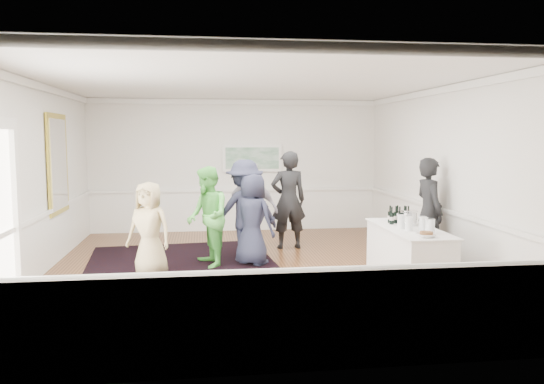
{
  "coord_description": "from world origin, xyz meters",
  "views": [
    {
      "loc": [
        -0.8,
        -8.91,
        2.31
      ],
      "look_at": [
        0.4,
        0.2,
        1.34
      ],
      "focal_mm": 35.0,
      "sensor_mm": 36.0,
      "label": 1
    }
  ],
  "objects": [
    {
      "name": "bartender",
      "position": [
        3.2,
        0.0,
        0.97
      ],
      "size": [
        0.52,
        0.74,
        1.93
      ],
      "primitive_type": "imported",
      "rotation": [
        0.0,
        0.0,
        1.65
      ],
      "color": "black",
      "rests_on": "floor"
    },
    {
      "name": "wall_back",
      "position": [
        0.0,
        4.0,
        1.6
      ],
      "size": [
        7.0,
        0.02,
        3.2
      ],
      "primitive_type": "cube",
      "color": "white",
      "rests_on": "floor"
    },
    {
      "name": "guest_tan",
      "position": [
        -1.69,
        -0.13,
        0.79
      ],
      "size": [
        0.9,
        0.77,
        1.57
      ],
      "primitive_type": "imported",
      "rotation": [
        0.0,
        0.0,
        -0.42
      ],
      "color": "tan",
      "rests_on": "floor"
    },
    {
      "name": "guest_lilac",
      "position": [
        0.13,
        1.15,
        0.91
      ],
      "size": [
        1.15,
        0.9,
        1.82
      ],
      "primitive_type": "imported",
      "rotation": [
        0.0,
        0.0,
        2.63
      ],
      "color": "#B2ACC1",
      "rests_on": "floor"
    },
    {
      "name": "wall_right",
      "position": [
        3.5,
        0.0,
        1.6
      ],
      "size": [
        0.02,
        8.0,
        3.2
      ],
      "primitive_type": "cube",
      "color": "white",
      "rests_on": "floor"
    },
    {
      "name": "wine_bottles",
      "position": [
        2.48,
        -0.44,
        1.0
      ],
      "size": [
        0.39,
        0.24,
        0.31
      ],
      "color": "black",
      "rests_on": "serving_table"
    },
    {
      "name": "wainscoting",
      "position": [
        0.0,
        0.0,
        0.5
      ],
      "size": [
        7.0,
        8.0,
        1.0
      ],
      "primitive_type": null,
      "color": "white",
      "rests_on": "floor"
    },
    {
      "name": "ice_bucket",
      "position": [
        2.56,
        -0.66,
        0.96
      ],
      "size": [
        0.26,
        0.26,
        0.25
      ],
      "primitive_type": "cylinder",
      "color": "silver",
      "rests_on": "serving_table"
    },
    {
      "name": "juice_pitchers",
      "position": [
        2.49,
        -1.21,
        0.97
      ],
      "size": [
        0.4,
        0.59,
        0.24
      ],
      "color": "#6FA63B",
      "rests_on": "serving_table"
    },
    {
      "name": "guest_navy",
      "position": [
        0.08,
        0.44,
        0.83
      ],
      "size": [
        0.96,
        0.93,
        1.66
      ],
      "primitive_type": "imported",
      "rotation": [
        0.0,
        0.0,
        2.42
      ],
      "color": "#212337",
      "rests_on": "floor"
    },
    {
      "name": "guest_dark_b",
      "position": [
        0.94,
        1.76,
        1.01
      ],
      "size": [
        0.77,
        0.54,
        2.01
      ],
      "primitive_type": "imported",
      "rotation": [
        0.0,
        0.0,
        3.22
      ],
      "color": "black",
      "rests_on": "floor"
    },
    {
      "name": "floor",
      "position": [
        0.0,
        0.0,
        0.0
      ],
      "size": [
        8.0,
        8.0,
        0.0
      ],
      "primitive_type": "plane",
      "color": "brown",
      "rests_on": "ground"
    },
    {
      "name": "landscape_painting",
      "position": [
        0.4,
        3.95,
        1.78
      ],
      "size": [
        1.44,
        0.06,
        0.66
      ],
      "color": "white",
      "rests_on": "wall_back"
    },
    {
      "name": "nut_bowl",
      "position": [
        2.42,
        -1.67,
        0.89
      ],
      "size": [
        0.28,
        0.28,
        0.08
      ],
      "color": "white",
      "rests_on": "serving_table"
    },
    {
      "name": "serving_table",
      "position": [
        2.48,
        -0.87,
        0.43
      ],
      "size": [
        0.8,
        2.09,
        0.85
      ],
      "color": "white",
      "rests_on": "floor"
    },
    {
      "name": "guest_green",
      "position": [
        -0.73,
        0.41,
        0.89
      ],
      "size": [
        0.87,
        1.01,
        1.79
      ],
      "primitive_type": "imported",
      "rotation": [
        0.0,
        0.0,
        -1.33
      ],
      "color": "#5FD254",
      "rests_on": "floor"
    },
    {
      "name": "area_rug",
      "position": [
        -1.16,
        0.24,
        0.01
      ],
      "size": [
        3.73,
        4.67,
        0.02
      ],
      "primitive_type": "cube",
      "rotation": [
        0.0,
        0.0,
        0.1
      ],
      "color": "black",
      "rests_on": "floor"
    },
    {
      "name": "wall_front",
      "position": [
        0.0,
        -4.0,
        1.6
      ],
      "size": [
        7.0,
        0.02,
        3.2
      ],
      "primitive_type": "cube",
      "color": "white",
      "rests_on": "floor"
    },
    {
      "name": "wall_left",
      "position": [
        -3.5,
        0.0,
        1.6
      ],
      "size": [
        0.02,
        8.0,
        3.2
      ],
      "primitive_type": "cube",
      "color": "white",
      "rests_on": "floor"
    },
    {
      "name": "mirror",
      "position": [
        -3.45,
        1.3,
        1.8
      ],
      "size": [
        0.05,
        1.25,
        1.85
      ],
      "color": "gold",
      "rests_on": "wall_left"
    },
    {
      "name": "guest_dark_a",
      "position": [
        -0.04,
        0.69,
        0.94
      ],
      "size": [
        1.32,
        0.9,
        1.89
      ],
      "primitive_type": "imported",
      "rotation": [
        0.0,
        0.0,
        3.32
      ],
      "color": "#212337",
      "rests_on": "floor"
    },
    {
      "name": "ceiling",
      "position": [
        0.0,
        0.0,
        3.2
      ],
      "size": [
        7.0,
        8.0,
        0.02
      ],
      "primitive_type": "cube",
      "color": "white",
      "rests_on": "wall_back"
    }
  ]
}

